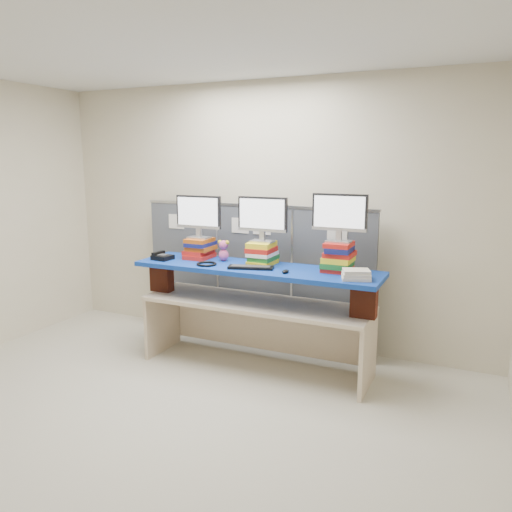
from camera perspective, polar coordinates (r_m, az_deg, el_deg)
The scene contains 18 objects.
room at distance 3.69m, azimuth -12.00°, elevation 1.55°, with size 5.00×4.00×2.80m.
cubicle_partition at distance 5.32m, azimuth -0.20°, elevation -2.22°, with size 2.60×0.06×1.53m.
desk at distance 4.78m, azimuth 0.00°, elevation -6.75°, with size 2.19×0.65×0.67m.
brick_pier_left at distance 5.16m, azimuth -10.72°, elevation -2.35°, with size 0.22×0.12×0.30m, color maroon.
brick_pier_right at distance 4.34m, azimuth 12.24°, elevation -4.98°, with size 0.22×0.12×0.30m, color maroon.
blue_board at distance 4.66m, azimuth 0.00°, elevation -1.47°, with size 2.35×0.59×0.04m, color navy.
book_stack_left at distance 5.05m, azimuth -6.43°, elevation 0.87°, with size 0.26×0.30×0.20m.
book_stack_center at distance 4.73m, azimuth 0.72°, elevation 0.33°, with size 0.24×0.31×0.21m.
book_stack_right at distance 4.49m, azimuth 9.42°, elevation -0.12°, with size 0.27×0.31×0.26m.
monitor_left at distance 5.00m, azimuth -6.59°, elevation 4.77°, with size 0.49×0.14×0.43m.
monitor_center at distance 4.68m, azimuth 0.74°, elevation 4.54°, with size 0.49×0.14×0.43m.
monitor_right at distance 4.43m, azimuth 9.52°, elevation 4.66°, with size 0.49×0.14×0.43m.
keyboard at distance 4.56m, azimuth -0.60°, elevation -1.29°, with size 0.43×0.25×0.03m.
mouse at distance 4.39m, azimuth 3.39°, elevation -1.77°, with size 0.05×0.10×0.03m, color black.
desk_phone at distance 5.05m, azimuth -10.69°, elevation -0.08°, with size 0.19×0.18×0.08m.
headset at distance 4.74m, azimuth -5.67°, elevation -0.91°, with size 0.19×0.19×0.02m, color black.
plush_toy at distance 4.89m, azimuth -3.73°, elevation 0.65°, with size 0.12×0.09×0.21m.
binder_stack at distance 4.23m, azimuth 11.38°, elevation -2.11°, with size 0.29×0.26×0.08m.
Camera 1 is at (2.20, -2.91, 2.00)m, focal length 35.00 mm.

